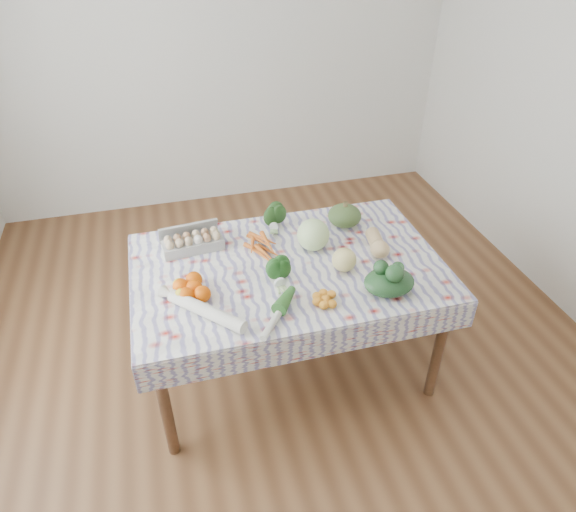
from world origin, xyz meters
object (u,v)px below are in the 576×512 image
at_px(kabocha_squash, 345,216).
at_px(grapefruit, 344,260).
at_px(dining_table, 288,277).
at_px(cabbage, 313,235).
at_px(egg_carton, 193,243).
at_px(butternut_squash, 377,242).

bearing_deg(kabocha_squash, grapefruit, -110.46).
distance_m(dining_table, cabbage, 0.27).
height_order(dining_table, cabbage, cabbage).
bearing_deg(grapefruit, dining_table, 156.54).
distance_m(egg_carton, butternut_squash, 1.03).
height_order(kabocha_squash, butternut_squash, kabocha_squash).
xyz_separation_m(dining_table, cabbage, (0.18, 0.12, 0.17)).
xyz_separation_m(kabocha_squash, grapefruit, (-0.16, -0.42, -0.00)).
height_order(egg_carton, butternut_squash, butternut_squash).
relative_size(egg_carton, cabbage, 1.86).
relative_size(egg_carton, grapefruit, 2.61).
bearing_deg(kabocha_squash, egg_carton, -178.19).
bearing_deg(cabbage, butternut_squash, -17.91).
distance_m(dining_table, butternut_squash, 0.53).
distance_m(cabbage, grapefruit, 0.26).
distance_m(egg_carton, kabocha_squash, 0.91).
distance_m(dining_table, kabocha_squash, 0.55).
xyz_separation_m(kabocha_squash, cabbage, (-0.26, -0.19, 0.03)).
relative_size(dining_table, cabbage, 8.82).
bearing_deg(dining_table, cabbage, 33.32).
xyz_separation_m(cabbage, grapefruit, (0.10, -0.23, -0.03)).
distance_m(egg_carton, grapefruit, 0.85).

